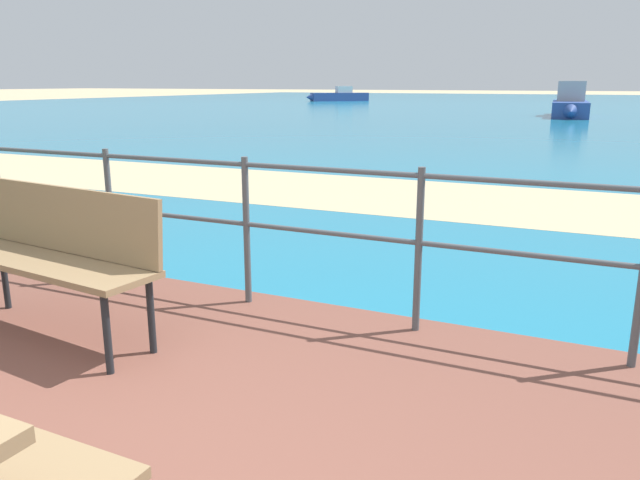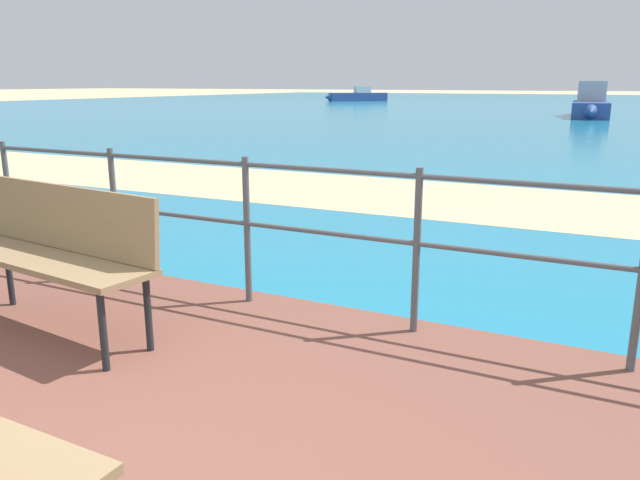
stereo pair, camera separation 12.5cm
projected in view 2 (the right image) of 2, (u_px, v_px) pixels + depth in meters
The scene contains 6 objects.
sea_water at pixel (608, 109), 36.54m from camera, with size 90.00×90.00×0.01m, color teal.
beach_strip at pixel (485, 202), 8.06m from camera, with size 54.00×2.77×0.01m, color tan.
park_bench at pixel (56, 244), 3.65m from camera, with size 1.54×0.57×0.87m.
railing_fence at pixel (326, 221), 3.86m from camera, with size 5.94×0.04×0.99m.
boat_mid at pixel (357, 96), 50.54m from camera, with size 4.31×4.24×1.18m.
boat_far at pixel (591, 105), 27.61m from camera, with size 1.87×5.75×1.55m.
Camera 2 is at (1.66, -0.97, 1.52)m, focal length 34.86 mm.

